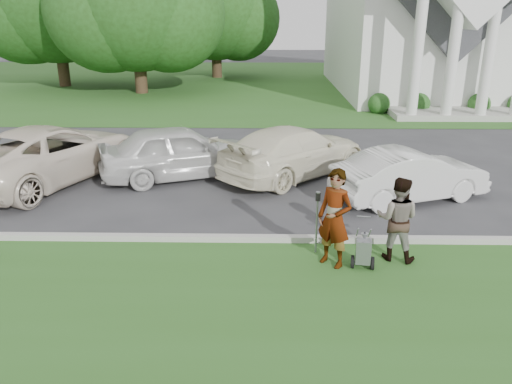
{
  "coord_description": "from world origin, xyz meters",
  "views": [
    {
      "loc": [
        -0.21,
        -9.49,
        4.82
      ],
      "look_at": [
        -0.39,
        0.0,
        1.38
      ],
      "focal_mm": 35.0,
      "sensor_mm": 36.0,
      "label": 1
    }
  ],
  "objects_px": {
    "tree_back": "(215,13)",
    "car_b": "(180,152)",
    "parking_meter_near": "(317,215)",
    "striping_cart": "(363,252)",
    "car_c": "(294,151)",
    "tree_left": "(135,6)",
    "car_a": "(50,153)",
    "person_right": "(397,220)",
    "person_left": "(335,219)",
    "car_d": "(410,175)"
  },
  "relations": [
    {
      "from": "striping_cart",
      "to": "person_right",
      "type": "bearing_deg",
      "value": 39.01
    },
    {
      "from": "parking_meter_near",
      "to": "car_a",
      "type": "bearing_deg",
      "value": 147.53
    },
    {
      "from": "car_b",
      "to": "car_d",
      "type": "height_order",
      "value": "car_b"
    },
    {
      "from": "car_b",
      "to": "car_d",
      "type": "relative_size",
      "value": 1.14
    },
    {
      "from": "tree_back",
      "to": "striping_cart",
      "type": "relative_size",
      "value": 10.33
    },
    {
      "from": "tree_left",
      "to": "car_a",
      "type": "xyz_separation_m",
      "value": [
        1.36,
        -17.16,
        -4.27
      ]
    },
    {
      "from": "car_a",
      "to": "tree_left",
      "type": "bearing_deg",
      "value": -62.84
    },
    {
      "from": "tree_back",
      "to": "striping_cart",
      "type": "bearing_deg",
      "value": -79.37
    },
    {
      "from": "tree_back",
      "to": "car_a",
      "type": "distance_m",
      "value": 25.59
    },
    {
      "from": "car_c",
      "to": "car_d",
      "type": "xyz_separation_m",
      "value": [
        3.0,
        -2.09,
        -0.07
      ]
    },
    {
      "from": "striping_cart",
      "to": "car_d",
      "type": "distance_m",
      "value": 4.4
    },
    {
      "from": "striping_cart",
      "to": "person_right",
      "type": "relative_size",
      "value": 0.53
    },
    {
      "from": "tree_left",
      "to": "car_a",
      "type": "relative_size",
      "value": 1.77
    },
    {
      "from": "tree_left",
      "to": "tree_back",
      "type": "bearing_deg",
      "value": 63.43
    },
    {
      "from": "person_left",
      "to": "car_d",
      "type": "xyz_separation_m",
      "value": [
        2.53,
        3.79,
        -0.31
      ]
    },
    {
      "from": "tree_back",
      "to": "car_c",
      "type": "bearing_deg",
      "value": -79.19
    },
    {
      "from": "striping_cart",
      "to": "car_b",
      "type": "xyz_separation_m",
      "value": [
        -4.53,
        5.72,
        0.46
      ]
    },
    {
      "from": "striping_cart",
      "to": "car_c",
      "type": "bearing_deg",
      "value": 108.54
    },
    {
      "from": "tree_left",
      "to": "person_right",
      "type": "bearing_deg",
      "value": -64.75
    },
    {
      "from": "parking_meter_near",
      "to": "car_b",
      "type": "height_order",
      "value": "car_b"
    },
    {
      "from": "parking_meter_near",
      "to": "car_d",
      "type": "height_order",
      "value": "car_d"
    },
    {
      "from": "parking_meter_near",
      "to": "car_c",
      "type": "height_order",
      "value": "car_c"
    },
    {
      "from": "person_left",
      "to": "tree_left",
      "type": "bearing_deg",
      "value": 152.04
    },
    {
      "from": "tree_back",
      "to": "parking_meter_near",
      "type": "relative_size",
      "value": 7.0
    },
    {
      "from": "person_left",
      "to": "car_a",
      "type": "distance_m",
      "value": 9.45
    },
    {
      "from": "car_b",
      "to": "car_d",
      "type": "distance_m",
      "value": 6.73
    },
    {
      "from": "person_right",
      "to": "parking_meter_near",
      "type": "relative_size",
      "value": 1.28
    },
    {
      "from": "tree_back",
      "to": "striping_cart",
      "type": "height_order",
      "value": "tree_back"
    },
    {
      "from": "striping_cart",
      "to": "car_c",
      "type": "relative_size",
      "value": 0.18
    },
    {
      "from": "person_left",
      "to": "car_c",
      "type": "distance_m",
      "value": 5.91
    },
    {
      "from": "person_left",
      "to": "car_b",
      "type": "height_order",
      "value": "person_left"
    },
    {
      "from": "car_d",
      "to": "car_c",
      "type": "bearing_deg",
      "value": 34.81
    },
    {
      "from": "striping_cart",
      "to": "car_d",
      "type": "xyz_separation_m",
      "value": [
        1.95,
        3.93,
        0.34
      ]
    },
    {
      "from": "person_right",
      "to": "car_c",
      "type": "relative_size",
      "value": 0.33
    },
    {
      "from": "tree_back",
      "to": "car_b",
      "type": "height_order",
      "value": "tree_back"
    },
    {
      "from": "parking_meter_near",
      "to": "person_left",
      "type": "bearing_deg",
      "value": -61.65
    },
    {
      "from": "car_b",
      "to": "car_c",
      "type": "height_order",
      "value": "car_b"
    },
    {
      "from": "person_left",
      "to": "car_c",
      "type": "bearing_deg",
      "value": 134.41
    },
    {
      "from": "parking_meter_near",
      "to": "car_b",
      "type": "distance_m",
      "value": 6.25
    },
    {
      "from": "striping_cart",
      "to": "parking_meter_near",
      "type": "xyz_separation_m",
      "value": [
        -0.87,
        0.67,
        0.51
      ]
    },
    {
      "from": "tree_back",
      "to": "car_c",
      "type": "distance_m",
      "value": 25.34
    },
    {
      "from": "car_b",
      "to": "car_d",
      "type": "xyz_separation_m",
      "value": [
        6.48,
        -1.79,
        -0.12
      ]
    },
    {
      "from": "tree_left",
      "to": "car_c",
      "type": "relative_size",
      "value": 2.01
    },
    {
      "from": "car_c",
      "to": "tree_left",
      "type": "bearing_deg",
      "value": -16.85
    },
    {
      "from": "car_a",
      "to": "car_c",
      "type": "xyz_separation_m",
      "value": [
        7.34,
        0.57,
        -0.07
      ]
    },
    {
      "from": "person_right",
      "to": "car_c",
      "type": "bearing_deg",
      "value": -52.05
    },
    {
      "from": "tree_back",
      "to": "striping_cart",
      "type": "xyz_separation_m",
      "value": [
        5.75,
        -30.61,
        -4.37
      ]
    },
    {
      "from": "car_c",
      "to": "car_d",
      "type": "distance_m",
      "value": 3.66
    },
    {
      "from": "tree_left",
      "to": "person_right",
      "type": "distance_m",
      "value": 24.9
    },
    {
      "from": "person_right",
      "to": "parking_meter_near",
      "type": "xyz_separation_m",
      "value": [
        -1.58,
        0.24,
        -0.01
      ]
    }
  ]
}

